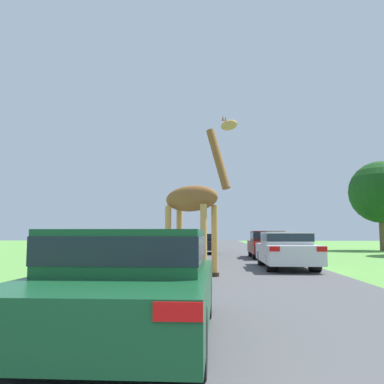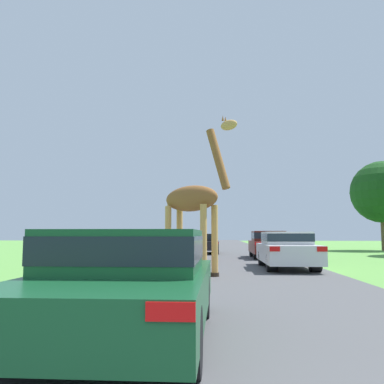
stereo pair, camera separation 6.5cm
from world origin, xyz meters
name	(u,v)px [view 2 (the right image)]	position (x,y,z in m)	size (l,w,h in m)	color
road	(216,251)	(0.00, 30.00, 0.00)	(8.21, 120.00, 0.00)	#4C4C4F
giraffe_near_road	(194,204)	(-0.47, 12.12, 2.17)	(2.47, 1.99, 4.73)	tan
car_lead_maroon	(129,279)	(-0.79, 4.68, 0.70)	(1.90, 4.34, 1.30)	#144C28
car_queue_right	(176,246)	(-1.74, 18.92, 0.71)	(1.83, 4.12, 1.31)	maroon
car_queue_left	(268,244)	(2.88, 21.64, 0.76)	(1.79, 4.39, 1.42)	#561914
car_far_ahead	(205,243)	(-0.65, 26.62, 0.70)	(1.79, 4.81, 1.28)	black
car_verge_right	(286,249)	(2.78, 15.07, 0.72)	(1.79, 4.73, 1.34)	silver
tree_left_edge	(383,192)	(13.03, 32.16, 4.53)	(4.84, 4.84, 6.97)	brown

